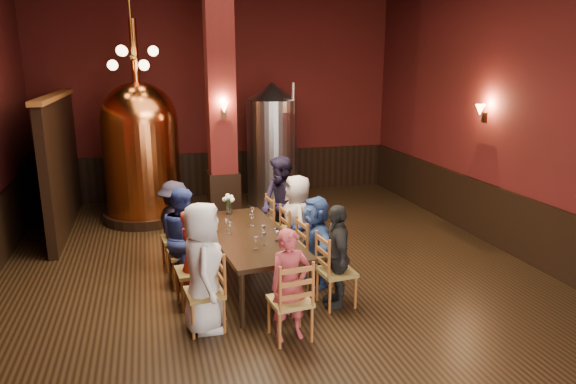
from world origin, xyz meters
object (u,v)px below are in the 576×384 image
object	(u,v)px
dining_table	(249,238)
copper_kettle	(141,150)
person_1	(193,258)
steel_vessel	(272,144)
rose_vase	(229,201)
person_2	(183,237)
person_0	(203,267)

from	to	relation	value
dining_table	copper_kettle	world-z (taller)	copper_kettle
person_1	steel_vessel	bearing A→B (deg)	-43.31
dining_table	copper_kettle	size ratio (longest dim) A/B	0.66
copper_kettle	rose_vase	size ratio (longest dim) A/B	11.80
person_1	steel_vessel	size ratio (longest dim) A/B	0.49
person_1	rose_vase	bearing A→B (deg)	-44.00
person_1	person_2	distance (m)	0.66
person_0	rose_vase	bearing A→B (deg)	-12.31
person_0	rose_vase	size ratio (longest dim) A/B	4.78
person_0	copper_kettle	distance (m)	4.71
steel_vessel	person_2	bearing A→B (deg)	-120.16
person_1	person_2	xyz separation A→B (m)	(-0.07, 0.66, 0.06)
person_2	rose_vase	xyz separation A→B (m)	(0.76, 0.75, 0.26)
person_2	copper_kettle	distance (m)	3.41
dining_table	person_1	size ratio (longest dim) A/B	1.95
person_1	copper_kettle	world-z (taller)	copper_kettle
rose_vase	person_2	bearing A→B (deg)	-135.44
person_0	copper_kettle	size ratio (longest dim) A/B	0.41
person_1	copper_kettle	size ratio (longest dim) A/B	0.34
person_0	rose_vase	world-z (taller)	person_0
person_1	person_2	size ratio (longest dim) A/B	0.91
dining_table	rose_vase	bearing A→B (deg)	91.04
person_0	copper_kettle	world-z (taller)	copper_kettle
dining_table	person_0	xyz separation A→B (m)	(-0.75, -1.08, 0.08)
steel_vessel	rose_vase	distance (m)	3.35
rose_vase	dining_table	bearing A→B (deg)	-83.25
dining_table	copper_kettle	bearing A→B (deg)	105.83
person_1	rose_vase	xyz separation A→B (m)	(0.70, 1.41, 0.32)
person_2	rose_vase	world-z (taller)	person_2
dining_table	copper_kettle	xyz separation A→B (m)	(-1.40, 3.54, 0.69)
steel_vessel	person_1	bearing A→B (deg)	-115.63
person_2	copper_kettle	bearing A→B (deg)	-17.46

